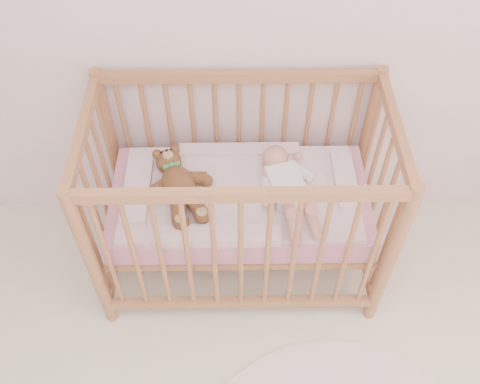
{
  "coord_description": "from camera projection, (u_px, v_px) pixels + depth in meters",
  "views": [
    {
      "loc": [
        0.02,
        -0.01,
        2.48
      ],
      "look_at": [
        0.03,
        1.55,
        0.62
      ],
      "focal_mm": 40.0,
      "sensor_mm": 36.0,
      "label": 1
    }
  ],
  "objects": [
    {
      "name": "blanket",
      "position": [
        240.0,
        192.0,
        2.51
      ],
      "size": [
        1.1,
        0.58,
        0.06
      ],
      "primitive_type": null,
      "color": "pink",
      "rests_on": "mattress"
    },
    {
      "name": "baby",
      "position": [
        286.0,
        184.0,
        2.44
      ],
      "size": [
        0.41,
        0.63,
        0.14
      ],
      "primitive_type": null,
      "rotation": [
        0.0,
        0.0,
        0.25
      ],
      "color": "white",
      "rests_on": "blanket"
    },
    {
      "name": "mattress",
      "position": [
        240.0,
        202.0,
        2.57
      ],
      "size": [
        1.22,
        0.62,
        0.13
      ],
      "primitive_type": "cube",
      "color": "#CE809A",
      "rests_on": "crib"
    },
    {
      "name": "crib",
      "position": [
        240.0,
        200.0,
        2.56
      ],
      "size": [
        1.36,
        0.76,
        1.0
      ],
      "primitive_type": null,
      "color": "#AF714A",
      "rests_on": "floor"
    },
    {
      "name": "teddy_bear",
      "position": [
        178.0,
        184.0,
        2.43
      ],
      "size": [
        0.48,
        0.57,
        0.13
      ],
      "primitive_type": null,
      "rotation": [
        0.0,
        0.0,
        0.36
      ],
      "color": "brown",
      "rests_on": "blanket"
    }
  ]
}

